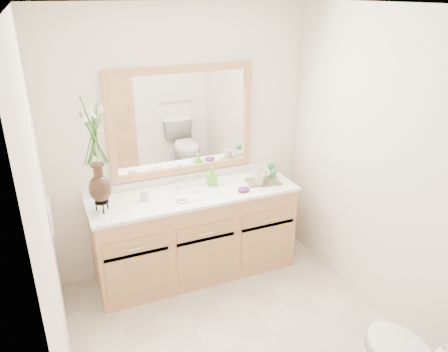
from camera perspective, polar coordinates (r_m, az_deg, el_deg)
name	(u,v)px	position (r m, az deg, el deg)	size (l,w,h in m)	color
floor	(242,344)	(3.55, 2.31, -21.06)	(2.60, 2.60, 0.00)	beige
ceiling	(249,5)	(2.55, 3.23, 21.42)	(2.40, 2.60, 0.02)	white
wall_back	(182,143)	(3.97, -5.45, 4.31)	(2.40, 0.02, 2.40)	white
wall_front	(385,337)	(1.96, 20.29, -19.18)	(2.40, 0.02, 2.40)	white
wall_left	(48,241)	(2.62, -21.96, -7.88)	(0.02, 2.60, 2.40)	white
wall_right	(389,174)	(3.50, 20.72, 0.20)	(0.02, 2.60, 2.40)	white
vanity	(195,235)	(4.06, -3.77, -7.66)	(1.80, 0.55, 0.80)	tan
counter	(194,194)	(3.86, -3.93, -2.36)	(1.84, 0.57, 0.03)	white
sink	(195,199)	(3.86, -3.82, -2.99)	(0.38, 0.34, 0.23)	white
mirror	(182,122)	(3.89, -5.47, 7.07)	(1.32, 0.04, 0.97)	white
switch_plate	(50,215)	(3.40, -21.79, -4.75)	(0.02, 0.12, 0.12)	white
flower_vase	(95,144)	(3.45, -16.55, 4.08)	(0.21, 0.21, 0.85)	black
tumbler	(145,195)	(3.75, -10.34, -2.47)	(0.07, 0.07, 0.09)	beige
soap_dish	(182,200)	(3.70, -5.46, -3.13)	(0.11, 0.11, 0.03)	beige
soap_bottle	(212,177)	(3.95, -1.61, -0.13)	(0.07, 0.08, 0.16)	#67C42E
purple_dish	(244,189)	(3.86, 2.57, -1.75)	(0.11, 0.09, 0.04)	#542267
tray	(263,182)	(4.06, 5.13, -0.72)	(0.30, 0.20, 0.02)	brown
mug_left	(259,179)	(3.97, 4.63, -0.35)	(0.11, 0.10, 0.11)	beige
mug_right	(262,174)	(4.07, 5.02, 0.29)	(0.11, 0.10, 0.11)	beige
goblet_front	(274,173)	(3.99, 6.50, 0.36)	(0.06, 0.06, 0.14)	#287942
goblet_back	(271,167)	(4.11, 6.15, 1.21)	(0.07, 0.07, 0.15)	#287942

